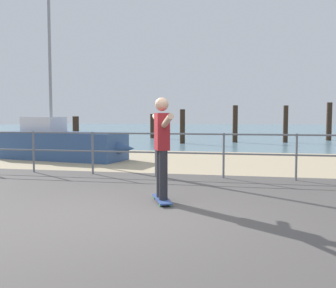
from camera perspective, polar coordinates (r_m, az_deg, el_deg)
name	(u,v)px	position (r m, az deg, el deg)	size (l,w,h in m)	color
ground_plane	(107,238)	(4.74, -8.89, -13.55)	(24.00, 10.00, 0.04)	#514C49
beach_strip	(195,161)	(12.42, 4.06, -2.48)	(24.00, 6.00, 0.04)	tan
sea_surface	(231,130)	(40.29, 9.21, 2.09)	(72.00, 50.00, 0.04)	slate
railing_fence	(93,146)	(9.59, -11.03, -0.33)	(12.70, 0.05, 1.05)	slate
sailboat	(63,144)	(13.07, -15.16, 0.02)	(5.06, 2.15, 5.33)	#335184
skateboard	(162,199)	(6.44, -0.90, -8.12)	(0.49, 0.81, 0.08)	#334C8C
skateboarder	(162,142)	(6.30, -0.91, 0.34)	(0.64, 1.37, 1.65)	#26262B
groyne_post_0	(76,130)	(20.10, -13.40, 1.98)	(0.31, 0.31, 1.41)	#332319
groyne_post_1	(153,126)	(24.56, -2.27, 2.64)	(0.32, 0.32, 1.55)	#332319
groyne_post_2	(182,127)	(19.83, 2.13, 2.58)	(0.27, 0.27, 1.76)	#332319
groyne_post_3	(235,124)	(20.95, 9.84, 2.91)	(0.27, 0.27, 1.99)	#332319
groyne_post_4	(286,124)	(21.37, 16.91, 2.80)	(0.25, 0.25, 1.97)	#332319
groyne_post_5	(329,122)	(24.06, 22.61, 3.05)	(0.30, 0.30, 2.19)	#332319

